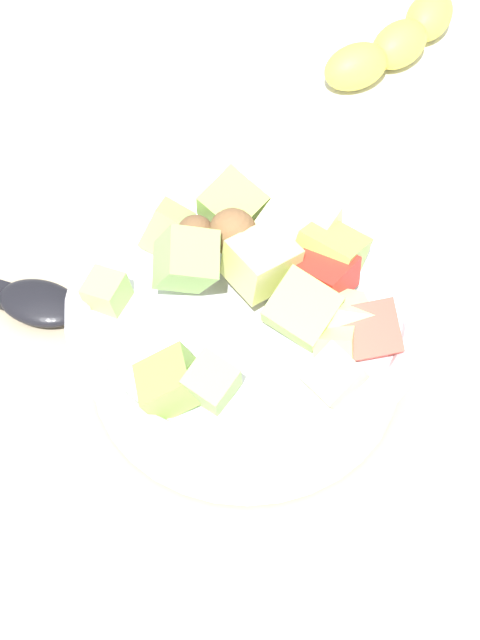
# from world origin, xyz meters

# --- Properties ---
(ground_plane) EXTENTS (2.40, 2.40, 0.00)m
(ground_plane) POSITION_xyz_m (0.00, 0.00, 0.00)
(ground_plane) COLOR silver
(placemat) EXTENTS (0.42, 0.36, 0.01)m
(placemat) POSITION_xyz_m (0.00, 0.00, 0.00)
(placemat) COLOR tan
(placemat) RESTS_ON ground_plane
(salad_bowl) EXTENTS (0.21, 0.21, 0.12)m
(salad_bowl) POSITION_xyz_m (0.00, 0.00, 0.05)
(salad_bowl) COLOR white
(salad_bowl) RESTS_ON placemat
(banana_whole) EXTENTS (0.05, 0.15, 0.04)m
(banana_whole) POSITION_xyz_m (0.13, -0.30, 0.02)
(banana_whole) COLOR yellow
(banana_whole) RESTS_ON ground_plane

